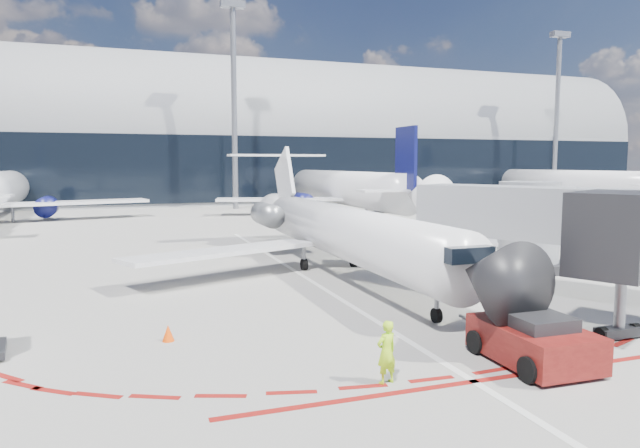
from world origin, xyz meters
name	(u,v)px	position (x,y,z in m)	size (l,w,h in m)	color
ground	(327,291)	(0.00, 0.00, 0.00)	(260.00, 260.00, 0.00)	gray
apron_centerline	(313,282)	(0.00, 2.00, 0.01)	(0.25, 40.00, 0.01)	silver
apron_stop_bar	(474,381)	(0.00, -11.50, 0.01)	(14.00, 0.25, 0.01)	maroon
terminal_building	(181,145)	(0.00, 64.97, 8.52)	(150.00, 24.15, 24.00)	gray
jet_bridge	(551,224)	(9.79, -3.01, 3.01)	(10.03, 15.20, 4.90)	gray
light_mast_centre	(234,109)	(5.00, 48.00, 12.50)	(0.70, 0.70, 25.00)	gray
light_mast_east	(556,119)	(55.00, 48.00, 12.50)	(0.70, 0.70, 25.00)	gray
regional_jet	(338,230)	(2.00, 3.83, 2.31)	(22.40, 27.62, 6.92)	white
pushback_tug	(534,341)	(2.44, -10.87, 0.66)	(2.52, 5.76, 1.49)	#520D0B
ramp_worker	(386,352)	(-2.25, -10.82, 0.85)	(0.62, 0.41, 1.70)	#B8FF1A
safety_cone_left	(168,333)	(-7.41, -5.24, 0.27)	(0.39, 0.39, 0.55)	#FF4905
bg_airliner_1	(345,164)	(16.02, 38.03, 5.70)	(35.21, 37.28, 11.39)	white
bg_airliner_2	(571,164)	(50.87, 40.13, 5.63)	(34.83, 36.88, 11.27)	white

